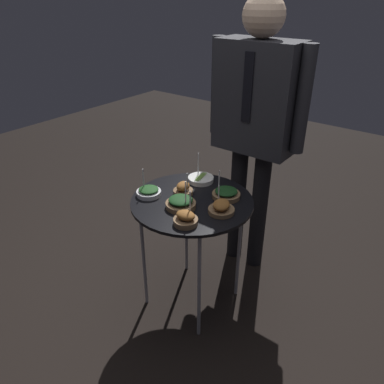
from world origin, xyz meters
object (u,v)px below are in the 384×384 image
object	(u,v)px
bowl_spinach_front_right	(149,192)
waiter_figure	(256,111)
bowl_spinach_back_left	(226,194)
bowl_asparagus_mid_right	(201,179)
bowl_roast_near_rim	(183,189)
bowl_roast_far_rim	(221,208)
bowl_spinach_center	(181,203)
bowl_roast_back_right	(186,219)
serving_cart	(192,208)

from	to	relation	value
bowl_spinach_front_right	waiter_figure	size ratio (longest dim) A/B	0.09
bowl_spinach_back_left	bowl_spinach_front_right	world-z (taller)	bowl_spinach_back_left
bowl_asparagus_mid_right	bowl_roast_near_rim	bearing A→B (deg)	-85.72
bowl_asparagus_mid_right	bowl_roast_far_rim	bearing A→B (deg)	-37.04
bowl_roast_far_rim	bowl_spinach_front_right	distance (m)	0.44
bowl_spinach_center	bowl_roast_back_right	xyz separation A→B (m)	(0.12, -0.11, 0.00)
bowl_asparagus_mid_right	bowl_roast_far_rim	world-z (taller)	bowl_asparagus_mid_right
bowl_asparagus_mid_right	bowl_spinach_center	xyz separation A→B (m)	(0.10, -0.32, 0.01)
bowl_spinach_center	bowl_roast_back_right	size ratio (longest dim) A/B	1.02
bowl_asparagus_mid_right	bowl_roast_far_rim	size ratio (longest dim) A/B	1.18
bowl_roast_back_right	bowl_spinach_front_right	bearing A→B (deg)	163.52
bowl_roast_near_rim	bowl_roast_far_rim	distance (m)	0.29
bowl_roast_far_rim	bowl_asparagus_mid_right	bearing A→B (deg)	142.96
bowl_roast_near_rim	waiter_figure	bearing A→B (deg)	75.63
bowl_spinach_back_left	waiter_figure	world-z (taller)	waiter_figure
bowl_roast_far_rim	bowl_roast_near_rim	bearing A→B (deg)	172.68
bowl_spinach_back_left	waiter_figure	distance (m)	0.56
bowl_spinach_back_left	bowl_spinach_center	world-z (taller)	bowl_spinach_center
waiter_figure	serving_cart	bearing A→B (deg)	-95.66
bowl_roast_near_rim	waiter_figure	world-z (taller)	waiter_figure
bowl_spinach_back_left	waiter_figure	size ratio (longest dim) A/B	0.10
bowl_spinach_back_left	bowl_roast_back_right	size ratio (longest dim) A/B	0.99
bowl_asparagus_mid_right	bowl_roast_far_rim	xyz separation A→B (m)	(0.30, -0.23, 0.01)
bowl_asparagus_mid_right	bowl_spinach_front_right	bearing A→B (deg)	-112.34
bowl_spinach_front_right	bowl_roast_back_right	size ratio (longest dim) A/B	0.88
serving_cart	bowl_asparagus_mid_right	distance (m)	0.25
bowl_roast_near_rim	bowl_roast_back_right	bearing A→B (deg)	-49.08
serving_cart	bowl_spinach_front_right	world-z (taller)	bowl_spinach_front_right
waiter_figure	bowl_spinach_center	bearing A→B (deg)	-94.39
bowl_roast_near_rim	bowl_roast_back_right	xyz separation A→B (m)	(0.20, -0.24, -0.00)
bowl_spinach_back_left	bowl_asparagus_mid_right	world-z (taller)	bowl_spinach_back_left
bowl_spinach_back_left	bowl_asparagus_mid_right	distance (m)	0.25
bowl_roast_near_rim	bowl_asparagus_mid_right	size ratio (longest dim) A/B	0.84
bowl_spinach_center	bowl_roast_back_right	bearing A→B (deg)	-43.52
serving_cart	waiter_figure	world-z (taller)	waiter_figure
bowl_spinach_center	bowl_spinach_front_right	world-z (taller)	bowl_spinach_center
bowl_roast_near_rim	bowl_asparagus_mid_right	bearing A→B (deg)	94.28
bowl_spinach_front_right	bowl_spinach_back_left	bearing A→B (deg)	33.96
bowl_roast_back_right	bowl_spinach_back_left	bearing A→B (deg)	87.67
waiter_figure	bowl_roast_far_rim	bearing A→B (deg)	-75.73
bowl_asparagus_mid_right	bowl_spinach_center	size ratio (longest dim) A/B	0.96
waiter_figure	bowl_spinach_front_right	bearing A→B (deg)	-112.95
serving_cart	bowl_roast_near_rim	size ratio (longest dim) A/B	5.21
bowl_spinach_center	bowl_roast_far_rim	bearing A→B (deg)	23.99
bowl_roast_near_rim	bowl_asparagus_mid_right	xyz separation A→B (m)	(-0.01, 0.19, -0.02)
bowl_asparagus_mid_right	bowl_roast_back_right	distance (m)	0.48
bowl_spinach_back_left	serving_cart	bearing A→B (deg)	-134.47
bowl_roast_near_rim	waiter_figure	distance (m)	0.66
bowl_spinach_back_left	bowl_asparagus_mid_right	bearing A→B (deg)	161.96
serving_cart	waiter_figure	bearing A→B (deg)	84.34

